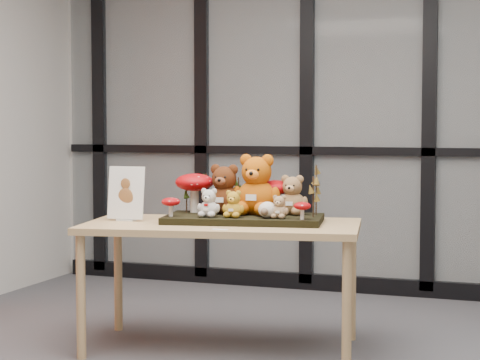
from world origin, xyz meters
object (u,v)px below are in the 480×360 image
at_px(display_table, 222,235).
at_px(bear_white_bow, 209,201).
at_px(mushroom_front_right, 302,210).
at_px(mushroom_front_left, 171,206).
at_px(plush_cream_hedgehog, 267,209).
at_px(bear_small_yellow, 234,203).
at_px(bear_beige_small, 279,206).
at_px(mushroom_back_right, 275,195).
at_px(bear_pooh_yellow, 257,181).
at_px(bear_tan_back, 292,193).
at_px(sign_holder, 126,195).
at_px(mushroom_back_left, 195,191).
at_px(diorama_tray, 244,219).
at_px(bear_brown_medium, 224,187).

bearing_deg(display_table, bear_white_bow, -140.69).
bearing_deg(mushroom_front_right, mushroom_front_left, -172.77).
bearing_deg(plush_cream_hedgehog, mushroom_front_right, -12.49).
xyz_separation_m(bear_small_yellow, bear_beige_small, (0.25, 0.04, -0.01)).
xyz_separation_m(bear_white_bow, mushroom_back_right, (0.28, 0.31, 0.02)).
xyz_separation_m(bear_small_yellow, plush_cream_hedgehog, (0.18, 0.03, -0.03)).
relative_size(display_table, bear_pooh_yellow, 4.33).
xyz_separation_m(bear_tan_back, mushroom_front_left, (-0.60, -0.32, -0.06)).
relative_size(plush_cream_hedgehog, mushroom_front_right, 0.94).
distance_m(plush_cream_hedgehog, sign_holder, 0.82).
height_order(mushroom_back_right, sign_holder, sign_holder).
bearing_deg(bear_tan_back, mushroom_back_left, 177.04).
bearing_deg(bear_small_yellow, bear_white_bow, 179.54).
xyz_separation_m(display_table, diorama_tray, (0.10, 0.08, 0.09)).
distance_m(diorama_tray, plush_cream_hedgehog, 0.19).
height_order(bear_beige_small, mushroom_front_left, bear_beige_small).
xyz_separation_m(plush_cream_hedgehog, mushroom_front_left, (-0.53, -0.10, 0.01)).
height_order(bear_pooh_yellow, mushroom_back_right, bear_pooh_yellow).
height_order(bear_white_bow, mushroom_front_right, bear_white_bow).
distance_m(bear_tan_back, bear_small_yellow, 0.36).
bearing_deg(display_table, mushroom_back_left, 137.41).
xyz_separation_m(display_table, bear_brown_medium, (-0.03, 0.13, 0.26)).
xyz_separation_m(bear_tan_back, plush_cream_hedgehog, (-0.08, -0.22, -0.07)).
bearing_deg(plush_cream_hedgehog, bear_small_yellow, -179.39).
bearing_deg(bear_tan_back, bear_brown_medium, -177.37).
distance_m(mushroom_back_right, sign_holder, 0.84).
relative_size(diorama_tray, mushroom_back_right, 4.16).
xyz_separation_m(display_table, bear_beige_small, (0.33, 0.00, 0.17)).
bearing_deg(mushroom_front_left, bear_pooh_yellow, 32.83).
height_order(display_table, mushroom_front_right, mushroom_front_right).
height_order(bear_pooh_yellow, bear_white_bow, bear_pooh_yellow).
height_order(bear_tan_back, bear_white_bow, bear_tan_back).
relative_size(bear_white_bow, mushroom_back_right, 0.83).
xyz_separation_m(bear_white_bow, mushroom_front_left, (-0.21, -0.04, -0.03)).
xyz_separation_m(bear_small_yellow, mushroom_back_left, (-0.31, 0.18, 0.04)).
bearing_deg(bear_beige_small, display_table, 169.98).
relative_size(display_table, bear_tan_back, 6.59).
height_order(bear_small_yellow, plush_cream_hedgehog, bear_small_yellow).
relative_size(bear_brown_medium, bear_white_bow, 1.78).
distance_m(bear_beige_small, mushroom_back_right, 0.27).
relative_size(plush_cream_hedgehog, sign_holder, 0.32).
bearing_deg(diorama_tray, bear_tan_back, 19.63).
distance_m(bear_white_bow, plush_cream_hedgehog, 0.32).
bearing_deg(bear_beige_small, mushroom_back_left, 155.57).
relative_size(bear_pooh_yellow, plush_cream_hedgehog, 3.79).
height_order(diorama_tray, mushroom_front_left, mushroom_front_left).
xyz_separation_m(bear_pooh_yellow, bear_white_bow, (-0.20, -0.22, -0.10)).
distance_m(bear_pooh_yellow, bear_white_bow, 0.32).
height_order(plush_cream_hedgehog, mushroom_back_right, mushroom_back_right).
relative_size(diorama_tray, mushroom_back_left, 3.50).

